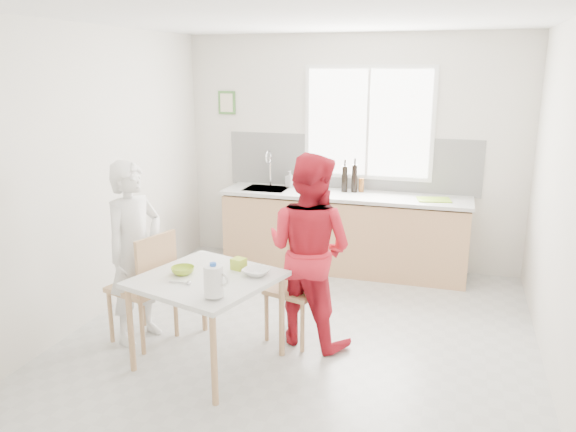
% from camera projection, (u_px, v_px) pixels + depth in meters
% --- Properties ---
extents(ground, '(4.50, 4.50, 0.00)m').
position_uv_depth(ground, '(297.00, 344.00, 4.86)').
color(ground, '#B7B7B2').
rests_on(ground, ground).
extents(room_shell, '(4.50, 4.50, 4.50)m').
position_uv_depth(room_shell, '(298.00, 156.00, 4.44)').
color(room_shell, silver).
rests_on(room_shell, ground).
extents(window, '(1.50, 0.06, 1.30)m').
position_uv_depth(window, '(368.00, 123.00, 6.43)').
color(window, white).
rests_on(window, room_shell).
extents(backsplash, '(3.00, 0.02, 0.65)m').
position_uv_depth(backsplash, '(350.00, 163.00, 6.62)').
color(backsplash, white).
rests_on(backsplash, room_shell).
extents(picture_frame, '(0.22, 0.03, 0.28)m').
position_uv_depth(picture_frame, '(227.00, 103.00, 6.88)').
color(picture_frame, '#49803A').
rests_on(picture_frame, room_shell).
extents(kitchen_counter, '(2.84, 0.64, 1.37)m').
position_uv_depth(kitchen_counter, '(343.00, 235.00, 6.56)').
color(kitchen_counter, tan).
rests_on(kitchen_counter, ground).
extents(dining_table, '(1.19, 1.19, 0.74)m').
position_uv_depth(dining_table, '(207.00, 286.00, 4.39)').
color(dining_table, silver).
rests_on(dining_table, ground).
extents(chair_left, '(0.57, 0.57, 0.99)m').
position_uv_depth(chair_left, '(147.00, 283.00, 4.78)').
color(chair_left, tan).
rests_on(chair_left, ground).
extents(chair_far, '(0.53, 0.53, 0.93)m').
position_uv_depth(chair_far, '(300.00, 281.00, 4.90)').
color(chair_far, tan).
rests_on(chair_far, ground).
extents(person_white, '(0.53, 0.66, 1.58)m').
position_uv_depth(person_white, '(135.00, 253.00, 4.78)').
color(person_white, white).
rests_on(person_white, ground).
extents(person_red, '(0.95, 0.83, 1.66)m').
position_uv_depth(person_red, '(309.00, 250.00, 4.74)').
color(person_red, red).
rests_on(person_red, ground).
extents(bowl_green, '(0.23, 0.23, 0.06)m').
position_uv_depth(bowl_green, '(183.00, 270.00, 4.43)').
color(bowl_green, '#9ABC2B').
rests_on(bowl_green, dining_table).
extents(bowl_white, '(0.26, 0.26, 0.05)m').
position_uv_depth(bowl_white, '(256.00, 272.00, 4.41)').
color(bowl_white, white).
rests_on(bowl_white, dining_table).
extents(milk_jug, '(0.19, 0.14, 0.25)m').
position_uv_depth(milk_jug, '(214.00, 281.00, 3.94)').
color(milk_jug, white).
rests_on(milk_jug, dining_table).
extents(green_box, '(0.12, 0.12, 0.09)m').
position_uv_depth(green_box, '(239.00, 264.00, 4.53)').
color(green_box, '#A6C62D').
rests_on(green_box, dining_table).
extents(spoon, '(0.16, 0.02, 0.01)m').
position_uv_depth(spoon, '(179.00, 282.00, 4.23)').
color(spoon, '#A5A5AA').
rests_on(spoon, dining_table).
extents(cutting_board, '(0.39, 0.31, 0.01)m').
position_uv_depth(cutting_board, '(434.00, 200.00, 6.10)').
color(cutting_board, '#85B329').
rests_on(cutting_board, kitchen_counter).
extents(wine_bottle_a, '(0.07, 0.07, 0.32)m').
position_uv_depth(wine_bottle_a, '(354.00, 178.00, 6.46)').
color(wine_bottle_a, black).
rests_on(wine_bottle_a, kitchen_counter).
extents(wine_bottle_b, '(0.07, 0.07, 0.30)m').
position_uv_depth(wine_bottle_b, '(345.00, 179.00, 6.48)').
color(wine_bottle_b, black).
rests_on(wine_bottle_b, kitchen_counter).
extents(jar_amber, '(0.06, 0.06, 0.16)m').
position_uv_depth(jar_amber, '(361.00, 185.00, 6.50)').
color(jar_amber, brown).
rests_on(jar_amber, kitchen_counter).
extents(soap_bottle, '(0.12, 0.12, 0.20)m').
position_uv_depth(soap_bottle, '(290.00, 179.00, 6.78)').
color(soap_bottle, '#999999').
rests_on(soap_bottle, kitchen_counter).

